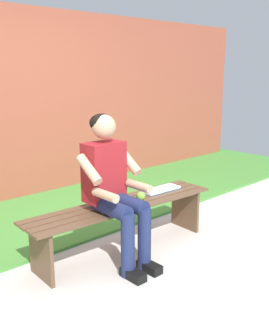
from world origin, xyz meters
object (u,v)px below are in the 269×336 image
Objects in this scene: person_seated at (113,184)px; book_open at (161,190)px; bench_near at (123,214)px; apple at (141,196)px.

book_open is (-0.71, -0.13, -0.23)m from person_seated.
bench_near is 4.48× the size of book_open.
bench_near is at bearing -152.41° from person_seated.
book_open reaches higher than bench_near.
apple is at bearing 161.83° from bench_near.
apple is 0.20× the size of book_open.
person_seated is 2.99× the size of book_open.
bench_near is 0.41m from person_seated.
person_seated is (0.19, 0.10, 0.34)m from bench_near.
apple is (-0.36, -0.05, -0.20)m from person_seated.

